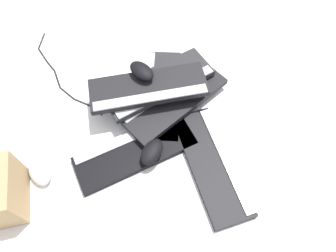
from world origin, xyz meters
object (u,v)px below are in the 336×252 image
at_px(mouse_1, 40,173).
at_px(keyboard_5, 149,88).
at_px(keyboard_0, 212,163).
at_px(mouse_2, 143,67).
at_px(keyboard_2, 135,151).
at_px(mouse_0, 152,152).
at_px(keyboard_1, 160,94).
at_px(keyboard_4, 159,84).
at_px(keyboard_3, 175,100).
at_px(mouse_3, 142,71).

bearing_deg(mouse_1, keyboard_5, -87.80).
xyz_separation_m(keyboard_0, mouse_2, (-0.47, 0.20, 0.01)).
relative_size(keyboard_5, mouse_1, 3.86).
height_order(keyboard_2, mouse_1, mouse_1).
bearing_deg(mouse_0, keyboard_1, -157.70).
relative_size(mouse_0, mouse_1, 1.00).
distance_m(keyboard_0, keyboard_4, 0.37).
bearing_deg(mouse_2, keyboard_3, 156.18).
height_order(keyboard_0, keyboard_4, keyboard_4).
xyz_separation_m(keyboard_3, keyboard_4, (-0.08, 0.01, 0.03)).
bearing_deg(keyboard_5, mouse_1, -105.45).
bearing_deg(keyboard_1, keyboard_4, 171.93).
relative_size(keyboard_3, mouse_3, 4.20).
bearing_deg(mouse_2, keyboard_5, 131.50).
distance_m(keyboard_3, mouse_2, 0.23).
height_order(keyboard_3, mouse_0, mouse_0).
relative_size(keyboard_0, keyboard_1, 0.98).
height_order(keyboard_2, mouse_3, mouse_3).
relative_size(keyboard_3, mouse_0, 4.20).
height_order(keyboard_1, mouse_3, mouse_3).
xyz_separation_m(keyboard_4, mouse_0, (0.15, -0.24, -0.02)).
bearing_deg(keyboard_2, keyboard_4, 107.80).
relative_size(keyboard_2, mouse_3, 4.17).
xyz_separation_m(keyboard_0, keyboard_4, (-0.34, 0.14, 0.06)).
distance_m(keyboard_3, mouse_3, 0.17).
distance_m(keyboard_4, mouse_0, 0.28).
relative_size(keyboard_2, keyboard_5, 1.08).
bearing_deg(mouse_0, keyboard_3, -172.60).
bearing_deg(keyboard_3, keyboard_4, 174.24).
bearing_deg(keyboard_2, mouse_0, 17.46).
relative_size(keyboard_0, keyboard_2, 0.97).
bearing_deg(keyboard_5, keyboard_1, 78.34).
height_order(keyboard_3, mouse_1, keyboard_3).
relative_size(mouse_0, mouse_3, 1.00).
bearing_deg(mouse_0, mouse_1, -52.81).
xyz_separation_m(keyboard_1, mouse_1, (-0.14, -0.52, 0.01)).
bearing_deg(mouse_2, mouse_0, 127.47).
distance_m(keyboard_3, mouse_1, 0.56).
distance_m(keyboard_1, keyboard_3, 0.08).
bearing_deg(mouse_3, mouse_0, -36.99).
relative_size(keyboard_0, keyboard_5, 1.04).
bearing_deg(mouse_2, keyboard_4, 148.89).
bearing_deg(keyboard_0, keyboard_4, 157.46).
height_order(keyboard_0, mouse_1, mouse_1).
distance_m(keyboard_4, mouse_2, 0.16).
relative_size(keyboard_3, mouse_1, 4.20).
xyz_separation_m(keyboard_5, mouse_1, (-0.13, -0.47, -0.08)).
bearing_deg(mouse_3, keyboard_5, -19.42).
xyz_separation_m(keyboard_0, keyboard_5, (-0.34, 0.08, 0.09)).
distance_m(keyboard_4, keyboard_5, 0.06).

